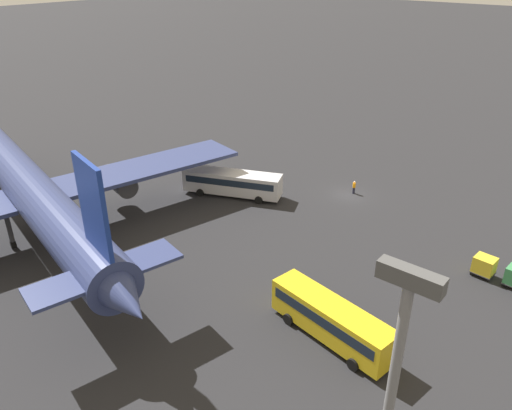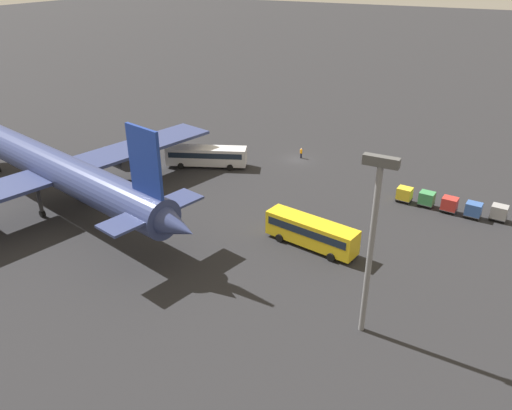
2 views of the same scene
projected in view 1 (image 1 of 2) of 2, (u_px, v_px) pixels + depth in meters
name	position (u px, v px, depth m)	size (l,w,h in m)	color
ground_plane	(349.00, 195.00, 64.89)	(600.00, 600.00, 0.00)	#232326
airplane	(27.00, 187.00, 53.29)	(55.35, 48.78, 15.34)	navy
shuttle_bus_near	(232.00, 182.00, 63.95)	(12.75, 7.57, 3.18)	silver
shuttle_bus_far	(331.00, 318.00, 39.77)	(11.42, 4.43, 3.36)	gold
worker_person	(354.00, 187.00, 64.91)	(0.38, 0.38, 1.74)	#1E1E2D
cargo_cart_yellow	(484.00, 265.00, 48.01)	(2.13, 1.85, 2.06)	#38383D
light_pole	(393.00, 385.00, 22.86)	(2.80, 0.70, 16.67)	slate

